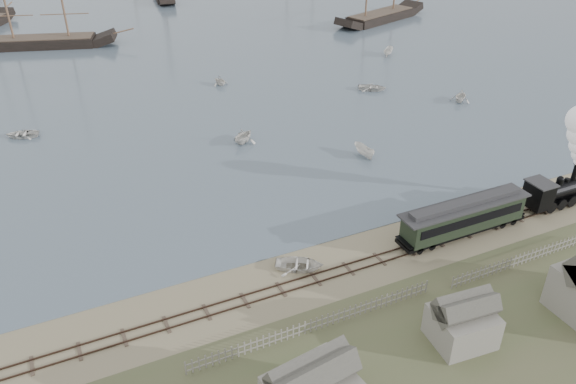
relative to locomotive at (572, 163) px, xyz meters
name	(u,v)px	position (x,y,z in m)	size (l,w,h in m)	color
ground	(347,252)	(-22.64, 2.00, -4.42)	(600.00, 600.00, 0.00)	gray
rail_track	(359,265)	(-22.64, 0.00, -4.38)	(120.00, 1.80, 0.16)	#37261E
picket_fence_west	(317,330)	(-29.14, -5.00, -4.42)	(19.00, 0.10, 1.20)	gray
picket_fence_east	(524,263)	(-10.14, -5.50, -4.42)	(15.00, 0.10, 1.20)	gray
shed_mid	(459,340)	(-20.64, -10.00, -4.42)	(4.00, 3.50, 3.60)	gray
locomotive	(572,163)	(0.00, 0.00, 0.00)	(7.69, 2.87, 9.59)	black
passenger_coach	(464,216)	(-12.18, 0.00, -2.47)	(12.63, 2.44, 3.07)	black
beached_dinghy	(299,264)	(-27.22, 1.74, -4.02)	(3.92, 2.80, 0.81)	silver
rowboat_1	(243,136)	(-22.92, 25.50, -3.45)	(3.44, 2.97, 1.81)	silver
rowboat_2	(364,151)	(-11.98, 16.61, -3.75)	(3.15, 1.19, 1.22)	silver
rowboat_3	(372,87)	(0.07, 33.85, -3.94)	(4.01, 2.87, 0.83)	silver
rowboat_4	(461,96)	(8.58, 25.02, -3.53)	(3.15, 2.72, 1.66)	silver
rowboat_5	(388,52)	(11.41, 46.81, -3.73)	(3.26, 1.23, 1.26)	silver
rowboat_6	(22,134)	(-46.24, 38.13, -3.97)	(3.78, 2.70, 0.78)	silver
rowboat_7	(220,80)	(-19.00, 45.08, -3.66)	(2.65, 2.29, 1.40)	silver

